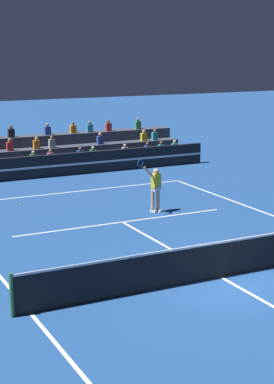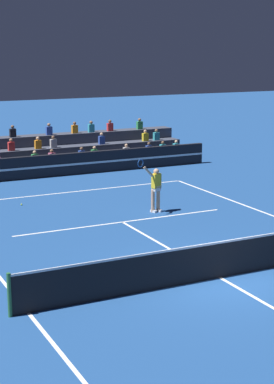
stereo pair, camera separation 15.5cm
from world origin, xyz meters
name	(u,v)px [view 1 (the left image)]	position (x,y,z in m)	size (l,w,h in m)	color
ground_plane	(221,277)	(0.00, 0.00, 0.00)	(120.00, 120.00, 0.00)	navy
court_lines	(221,277)	(0.00, 0.00, 0.00)	(11.10, 23.90, 0.01)	white
tennis_net	(222,259)	(0.00, 0.00, 0.54)	(12.00, 0.10, 1.10)	#2D6B38
sponsor_banner_wall	(43,166)	(0.00, 15.53, 0.55)	(18.00, 0.26, 1.10)	black
bleacher_stand	(27,156)	(0.02, 18.06, 0.65)	(17.33, 2.85, 2.28)	#383D4C
tennis_player	(155,187)	(1.76, 7.19, 0.98)	(1.31, 0.55, 2.25)	tan
tennis_ball	(21,205)	(-2.60, 10.52, 0.03)	(0.07, 0.07, 0.07)	#C6DB33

